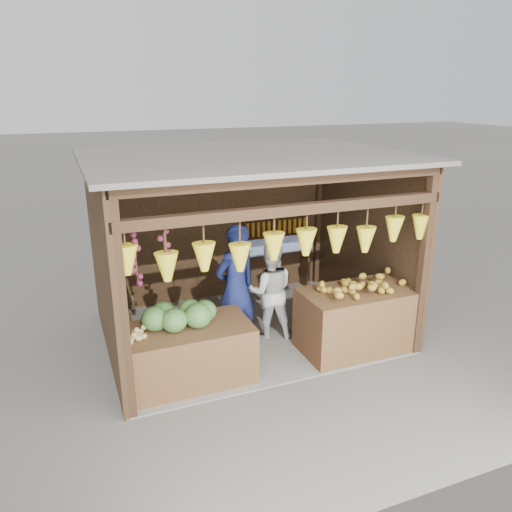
{
  "coord_description": "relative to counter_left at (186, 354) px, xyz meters",
  "views": [
    {
      "loc": [
        -2.41,
        -6.34,
        3.48
      ],
      "look_at": [
        0.1,
        -0.1,
        1.23
      ],
      "focal_mm": 35.0,
      "sensor_mm": 36.0,
      "label": 1
    }
  ],
  "objects": [
    {
      "name": "stool",
      "position": [
        -0.65,
        1.2,
        -0.22
      ],
      "size": [
        0.33,
        0.33,
        0.31
      ],
      "primitive_type": "cube",
      "color": "black",
      "rests_on": "ground"
    },
    {
      "name": "melon_pile",
      "position": [
        -0.04,
        0.09,
        0.53
      ],
      "size": [
        1.0,
        0.5,
        0.32
      ],
      "primitive_type": null,
      "color": "#134816",
      "rests_on": "counter_left"
    },
    {
      "name": "counter_right",
      "position": [
        2.41,
        -0.09,
        0.08
      ],
      "size": [
        1.59,
        0.85,
        0.89
      ],
      "primitive_type": "cube",
      "color": "#4E2D1A",
      "rests_on": "ground"
    },
    {
      "name": "woman_standing",
      "position": [
        1.43,
        0.71,
        0.35
      ],
      "size": [
        0.83,
        0.74,
        1.43
      ],
      "primitive_type": "imported",
      "rotation": [
        0.0,
        0.0,
        2.82
      ],
      "color": "beige",
      "rests_on": "ground"
    },
    {
      "name": "mango_pile",
      "position": [
        2.46,
        -0.12,
        0.63
      ],
      "size": [
        1.4,
        0.64,
        0.22
      ],
      "primitive_type": null,
      "color": "orange",
      "rests_on": "counter_right"
    },
    {
      "name": "back_shelf",
      "position": [
        2.23,
        2.24,
        0.5
      ],
      "size": [
        1.25,
        0.32,
        1.32
      ],
      "color": "#382314",
      "rests_on": "ground"
    },
    {
      "name": "ground",
      "position": [
        1.18,
        0.96,
        -0.37
      ],
      "size": [
        80.0,
        80.0,
        0.0
      ],
      "primitive_type": "plane",
      "color": "#514F49",
      "rests_on": "ground"
    },
    {
      "name": "counter_left",
      "position": [
        0.0,
        0.0,
        0.0
      ],
      "size": [
        1.61,
        0.85,
        0.74
      ],
      "primitive_type": "cube",
      "color": "#492C18",
      "rests_on": "ground"
    },
    {
      "name": "vendor_seated",
      "position": [
        -0.65,
        1.2,
        0.46
      ],
      "size": [
        0.6,
        0.58,
        1.04
      ],
      "primitive_type": "imported",
      "rotation": [
        0.0,
        0.0,
        2.46
      ],
      "color": "brown",
      "rests_on": "stool"
    },
    {
      "name": "stall_structure",
      "position": [
        1.14,
        0.91,
        1.3
      ],
      "size": [
        4.3,
        3.3,
        2.66
      ],
      "color": "slate",
      "rests_on": "ground"
    },
    {
      "name": "man_standing",
      "position": [
        0.86,
        0.57,
        0.53
      ],
      "size": [
        0.76,
        0.62,
        1.8
      ],
      "primitive_type": "imported",
      "rotation": [
        0.0,
        0.0,
        3.46
      ],
      "color": "#131A48",
      "rests_on": "ground"
    },
    {
      "name": "tanfruit_pile",
      "position": [
        -0.61,
        -0.09,
        0.43
      ],
      "size": [
        0.34,
        0.4,
        0.13
      ],
      "primitive_type": null,
      "color": "#9C7F48",
      "rests_on": "counter_left"
    }
  ]
}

